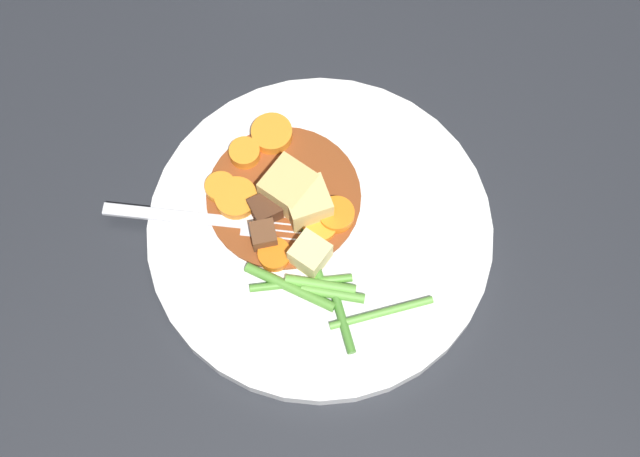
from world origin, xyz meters
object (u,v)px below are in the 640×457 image
at_px(carrot_slice_4, 221,188).
at_px(carrot_slice_5, 236,199).
at_px(carrot_slice_3, 321,228).
at_px(potato_chunk_1, 306,204).
at_px(carrot_slice_0, 273,253).
at_px(meat_chunk_1, 265,209).
at_px(carrot_slice_2, 245,154).
at_px(fork, 216,221).
at_px(meat_chunk_0, 264,236).
at_px(carrot_slice_6, 338,217).
at_px(potato_chunk_0, 289,188).
at_px(carrot_slice_1, 272,134).
at_px(potato_chunk_2, 310,254).
at_px(dinner_plate, 320,232).

bearing_deg(carrot_slice_4, carrot_slice_5, -160.30).
relative_size(carrot_slice_3, potato_chunk_1, 0.81).
distance_m(carrot_slice_0, carrot_slice_4, 0.07).
relative_size(carrot_slice_3, meat_chunk_1, 1.22).
distance_m(carrot_slice_2, fork, 0.06).
height_order(meat_chunk_0, fork, meat_chunk_0).
relative_size(carrot_slice_2, carrot_slice_6, 0.88).
bearing_deg(meat_chunk_0, carrot_slice_6, -106.95).
bearing_deg(carrot_slice_4, potato_chunk_0, -127.92).
bearing_deg(carrot_slice_6, carrot_slice_1, 2.50).
relative_size(carrot_slice_5, carrot_slice_6, 1.20).
relative_size(carrot_slice_2, carrot_slice_4, 1.00).
xyz_separation_m(carrot_slice_5, carrot_slice_6, (-0.06, -0.06, 0.00)).
bearing_deg(potato_chunk_0, carrot_slice_3, -173.27).
bearing_deg(potato_chunk_2, carrot_slice_5, 16.73).
bearing_deg(carrot_slice_6, potato_chunk_2, 113.41).
xyz_separation_m(carrot_slice_0, carrot_slice_4, (0.07, 0.01, 0.00)).
relative_size(carrot_slice_0, carrot_slice_6, 0.92).
bearing_deg(meat_chunk_1, carrot_slice_4, 27.38).
bearing_deg(meat_chunk_1, carrot_slice_1, -36.83).
height_order(carrot_slice_2, potato_chunk_1, potato_chunk_1).
bearing_deg(carrot_slice_3, carrot_slice_1, -7.57).
bearing_deg(fork, carrot_slice_6, -122.80).
bearing_deg(carrot_slice_4, carrot_slice_2, -64.93).
distance_m(carrot_slice_2, potato_chunk_0, 0.05).
height_order(carrot_slice_5, fork, carrot_slice_5).
bearing_deg(carrot_slice_3, carrot_slice_0, 85.71).
bearing_deg(carrot_slice_6, carrot_slice_2, 19.92).
bearing_deg(potato_chunk_1, potato_chunk_2, 150.55).
relative_size(carrot_slice_0, potato_chunk_1, 0.79).
bearing_deg(carrot_slice_4, potato_chunk_2, -162.76).
bearing_deg(potato_chunk_1, dinner_plate, -177.44).
xyz_separation_m(carrot_slice_0, meat_chunk_0, (0.01, -0.00, 0.01)).
bearing_deg(carrot_slice_6, potato_chunk_0, 27.79).
bearing_deg(dinner_plate, meat_chunk_1, 40.30).
relative_size(potato_chunk_2, meat_chunk_1, 1.17).
relative_size(dinner_plate, carrot_slice_3, 10.26).
distance_m(dinner_plate, potato_chunk_2, 0.03).
relative_size(carrot_slice_0, carrot_slice_4, 1.05).
height_order(dinner_plate, carrot_slice_6, carrot_slice_6).
relative_size(dinner_plate, fork, 1.97).
relative_size(carrot_slice_0, carrot_slice_5, 0.77).
xyz_separation_m(carrot_slice_3, carrot_slice_4, (0.07, 0.05, 0.00)).
bearing_deg(carrot_slice_2, carrot_slice_4, 115.07).
distance_m(carrot_slice_2, carrot_slice_4, 0.04).
relative_size(dinner_plate, carrot_slice_4, 10.98).
bearing_deg(carrot_slice_5, potato_chunk_1, -132.25).
xyz_separation_m(carrot_slice_6, fork, (0.05, 0.08, -0.00)).
xyz_separation_m(carrot_slice_6, potato_chunk_1, (0.02, 0.02, 0.01)).
bearing_deg(carrot_slice_4, meat_chunk_1, -152.62).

